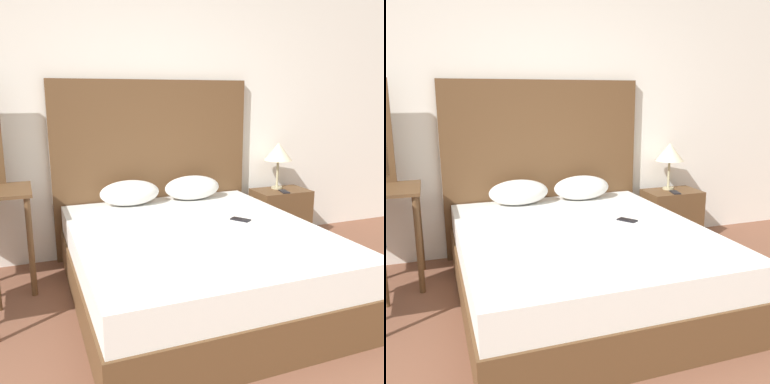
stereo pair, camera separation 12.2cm
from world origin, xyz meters
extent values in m
cube|color=white|center=(0.00, 2.54, 1.35)|extent=(10.00, 0.06, 2.70)
cube|color=brown|center=(0.00, 1.40, 0.15)|extent=(1.75, 2.07, 0.30)
cube|color=white|center=(0.00, 1.40, 0.41)|extent=(1.72, 2.03, 0.22)
cube|color=brown|center=(0.00, 2.46, 0.80)|extent=(1.84, 0.05, 1.60)
ellipsoid|color=white|center=(-0.29, 2.24, 0.63)|extent=(0.52, 0.30, 0.22)
ellipsoid|color=white|center=(0.30, 2.24, 0.63)|extent=(0.52, 0.30, 0.22)
cube|color=black|center=(0.40, 1.47, 0.53)|extent=(0.14, 0.16, 0.01)
cube|color=brown|center=(1.26, 2.23, 0.27)|extent=(0.54, 0.36, 0.53)
cylinder|color=tan|center=(1.25, 2.30, 0.54)|extent=(0.11, 0.11, 0.02)
cylinder|color=tan|center=(1.25, 2.30, 0.69)|extent=(0.02, 0.02, 0.27)
cone|color=beige|center=(1.25, 2.30, 0.91)|extent=(0.28, 0.28, 0.18)
cube|color=black|center=(1.23, 2.14, 0.54)|extent=(0.10, 0.16, 0.01)
cylinder|color=brown|center=(-1.13, 1.84, 0.38)|extent=(0.04, 0.04, 0.75)
cylinder|color=brown|center=(-1.13, 2.30, 0.38)|extent=(0.04, 0.04, 0.75)
camera|label=1|loc=(-1.12, -1.34, 1.47)|focal=40.00mm
camera|label=2|loc=(-1.01, -1.38, 1.47)|focal=40.00mm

